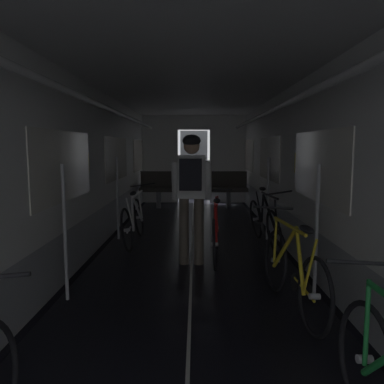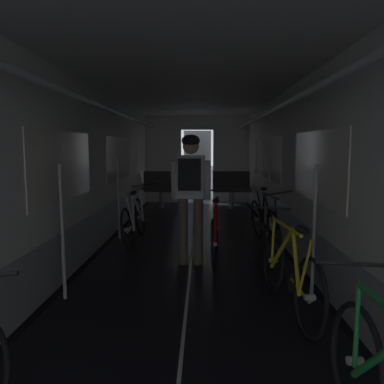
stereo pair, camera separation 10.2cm
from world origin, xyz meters
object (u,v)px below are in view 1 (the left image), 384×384
(bicycle_yellow, at_px, (292,271))
(bicycle_white, at_px, (134,220))
(bench_seat_far_left, at_px, (159,186))
(bicycle_black, at_px, (264,222))
(bench_seat_far_right, at_px, (228,186))
(person_cyclist_aisle, at_px, (191,185))
(bicycle_red_in_aisle, at_px, (215,232))

(bicycle_yellow, bearing_deg, bicycle_white, 127.55)
(bench_seat_far_left, distance_m, bicycle_black, 4.31)
(bicycle_black, height_order, bicycle_yellow, bicycle_black)
(bench_seat_far_left, relative_size, bench_seat_far_right, 1.00)
(person_cyclist_aisle, bearing_deg, bench_seat_far_left, 100.68)
(bench_seat_far_right, height_order, bicycle_yellow, bench_seat_far_right)
(bicycle_black, distance_m, bicycle_white, 2.11)
(bench_seat_far_left, height_order, bicycle_yellow, bench_seat_far_left)
(bicycle_black, bearing_deg, bench_seat_far_left, 118.49)
(bicycle_black, height_order, person_cyclist_aisle, person_cyclist_aisle)
(bench_seat_far_left, distance_m, person_cyclist_aisle, 4.88)
(bench_seat_far_right, height_order, bicycle_white, bicycle_white)
(bicycle_yellow, xyz_separation_m, person_cyclist_aisle, (-0.99, 1.42, 0.69))
(bicycle_black, height_order, bicycle_red_in_aisle, bicycle_black)
(bicycle_white, bearing_deg, bicycle_red_in_aisle, -33.21)
(bicycle_white, height_order, person_cyclist_aisle, person_cyclist_aisle)
(bicycle_white, xyz_separation_m, person_cyclist_aisle, (0.95, -1.11, 0.69))
(bench_seat_far_left, relative_size, person_cyclist_aisle, 0.57)
(bench_seat_far_left, xyz_separation_m, bicycle_red_in_aisle, (1.24, -4.51, -0.18))
(bench_seat_far_right, relative_size, person_cyclist_aisle, 0.57)
(bicycle_red_in_aisle, bearing_deg, bench_seat_far_left, 105.33)
(bench_seat_far_right, bearing_deg, person_cyclist_aisle, -100.68)
(bicycle_black, xyz_separation_m, bicycle_white, (-2.11, 0.12, -0.00))
(bench_seat_far_left, height_order, bicycle_red_in_aisle, bench_seat_far_left)
(bicycle_black, relative_size, person_cyclist_aisle, 0.98)
(person_cyclist_aisle, bearing_deg, bicycle_black, 40.69)
(bench_seat_far_right, distance_m, person_cyclist_aisle, 4.88)
(bicycle_yellow, distance_m, person_cyclist_aisle, 1.86)
(bench_seat_far_right, distance_m, bicycle_white, 4.11)
(bench_seat_far_right, bearing_deg, bench_seat_far_left, 180.00)
(bench_seat_far_left, bearing_deg, bicycle_yellow, -73.05)
(bicycle_white, relative_size, bicycle_yellow, 1.00)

